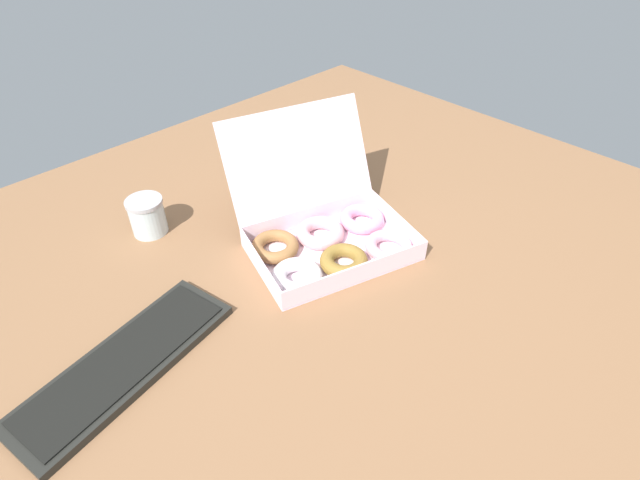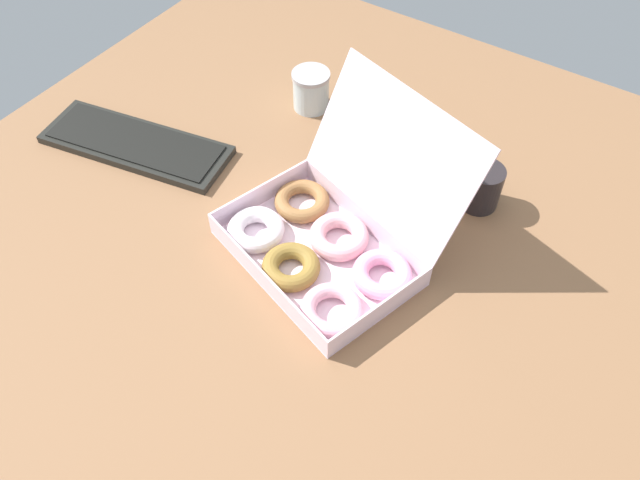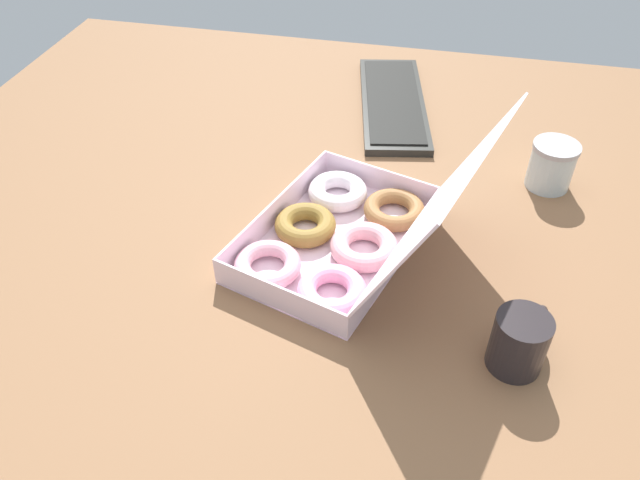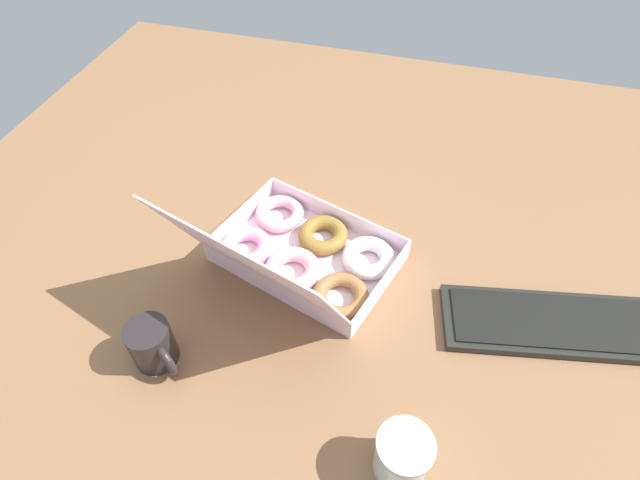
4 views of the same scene
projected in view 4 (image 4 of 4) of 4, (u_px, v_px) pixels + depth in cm
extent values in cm
cube|color=#895F3F|center=(294.00, 244.00, 114.01)|extent=(180.00, 180.00, 2.00)
cube|color=white|center=(308.00, 257.00, 109.85)|extent=(42.75, 34.88, 0.40)
cube|color=white|center=(382.00, 286.00, 101.11)|extent=(7.88, 23.88, 5.10)
cube|color=white|center=(242.00, 216.00, 114.49)|extent=(7.88, 23.88, 5.10)
cube|color=white|center=(337.00, 215.00, 114.65)|extent=(34.61, 11.27, 5.10)
cube|color=white|center=(273.00, 287.00, 100.95)|extent=(34.61, 11.27, 5.10)
cube|color=white|center=(248.00, 263.00, 87.54)|extent=(38.71, 22.08, 22.47)
torus|color=white|center=(368.00, 258.00, 107.47)|extent=(15.31, 15.31, 3.33)
torus|color=olive|center=(323.00, 235.00, 111.91)|extent=(15.19, 15.19, 3.33)
torus|color=#E7A7B5|center=(280.00, 214.00, 116.42)|extent=(15.88, 15.88, 2.87)
torus|color=olive|center=(341.00, 296.00, 100.73)|extent=(13.72, 13.72, 2.96)
torus|color=#EAA5AD|center=(293.00, 270.00, 105.24)|extent=(16.73, 16.73, 3.35)
torus|color=pink|center=(247.00, 247.00, 109.49)|extent=(14.08, 14.08, 3.23)
cube|color=black|center=(555.00, 324.00, 97.53)|extent=(45.37, 22.61, 1.80)
cube|color=black|center=(557.00, 321.00, 96.71)|extent=(41.52, 19.65, 0.40)
cylinder|color=#282325|center=(152.00, 344.00, 90.30)|extent=(8.06, 8.06, 9.42)
torus|color=#282325|center=(165.00, 359.00, 88.24)|extent=(6.55, 4.62, 6.73)
cylinder|color=black|center=(147.00, 335.00, 88.06)|extent=(7.09, 7.09, 0.57)
cylinder|color=silver|center=(402.00, 457.00, 77.54)|extent=(8.61, 8.61, 8.50)
cylinder|color=#B2B2B7|center=(406.00, 446.00, 74.00)|extent=(9.04, 9.04, 1.00)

